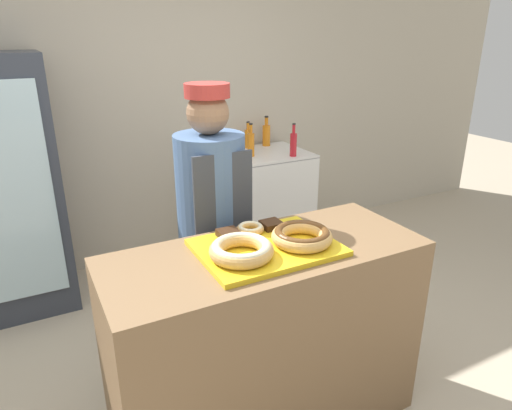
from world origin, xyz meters
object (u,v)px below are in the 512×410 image
Objects in this scene: bottle_orange_b at (266,134)px; beverage_fridge at (4,190)px; bottle_orange at (251,144)px; donut_chocolate_glaze at (302,235)px; chest_freezer at (257,203)px; donut_mini_center at (250,228)px; brownie_back_right at (271,225)px; bottle_orange_b_b at (248,138)px; baker_person at (213,230)px; donut_light_glaze at (241,249)px; serving_tray at (266,247)px; brownie_back_left at (228,234)px; bottle_red at (293,144)px.

beverage_fridge is at bearing -173.93° from bottle_orange_b.
bottle_orange_b is at bearing 42.77° from bottle_orange.
donut_chocolate_glaze is 0.30× the size of chest_freezer.
brownie_back_right is (0.11, -0.00, -0.00)m from donut_mini_center.
beverage_fridge is 1.97m from bottle_orange_b_b.
donut_mini_center is at bearing -83.82° from baker_person.
donut_mini_center is (0.15, 0.21, -0.02)m from donut_light_glaze.
brownie_back_left reaches higher than serving_tray.
donut_light_glaze is at bearing -119.61° from chest_freezer.
baker_person reaches higher than donut_chocolate_glaze.
donut_chocolate_glaze is 2.25m from bottle_orange_b.
bottle_orange_b reaches higher than brownie_back_left.
bottle_orange_b_b is (-0.20, 0.43, -0.01)m from bottle_red.
donut_mini_center is at bearing -56.99° from beverage_fridge.
serving_tray is at bearing -125.66° from bottle_red.
chest_freezer is (0.93, 1.23, -0.41)m from baker_person.
serving_tray is 2.04m from chest_freezer.
brownie_back_right reaches higher than chest_freezer.
brownie_back_right is at bearing 38.68° from donut_light_glaze.
donut_light_glaze is at bearing -100.53° from baker_person.
bottle_orange_b is at bearing 58.57° from donut_light_glaze.
serving_tray is at bearing -59.38° from beverage_fridge.
beverage_fridge is 1.97m from chest_freezer.
beverage_fridge reaches higher than bottle_red.
bottle_orange reaches higher than donut_chocolate_glaze.
beverage_fridge is (-1.04, 1.60, -0.13)m from donut_mini_center.
chest_freezer is at bearing 53.13° from baker_person.
baker_person is at bearing 107.99° from donut_chocolate_glaze.
serving_tray is 2.56× the size of bottle_orange_b_b.
bottle_orange_b is at bearing 92.01° from bottle_red.
bottle_orange_b_b is at bearing 62.53° from donut_light_glaze.
bottle_orange_b is (1.10, 1.99, 0.03)m from serving_tray.
bottle_orange_b_b is (0.76, 2.04, -0.03)m from donut_chocolate_glaze.
brownie_back_left is at bearing 80.25° from donut_light_glaze.
baker_person is (-0.04, 0.53, -0.11)m from serving_tray.
serving_tray is 2.25× the size of bottle_orange_b.
beverage_fridge is (-0.93, 1.60, -0.13)m from brownie_back_left.
donut_chocolate_glaze is 0.26m from donut_mini_center.
bottle_orange is (-0.09, -0.05, 0.56)m from chest_freezer.
brownie_back_right is 0.34× the size of bottle_red.
donut_light_glaze reaches higher than chest_freezer.
beverage_fridge reaches higher than chest_freezer.
beverage_fridge is at bearing 116.18° from donut_light_glaze.
donut_mini_center is 2.04m from bottle_orange_b_b.
baker_person is 1.46m from bottle_orange.
bottle_orange is (0.80, 1.56, -0.00)m from donut_mini_center.
serving_tray is at bearing 160.09° from donut_chocolate_glaze.
bottle_orange_b_b is (-0.19, -0.01, -0.01)m from bottle_orange_b.
donut_mini_center is (0.00, 0.16, 0.03)m from serving_tray.
brownie_back_right is 0.10× the size of chest_freezer.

